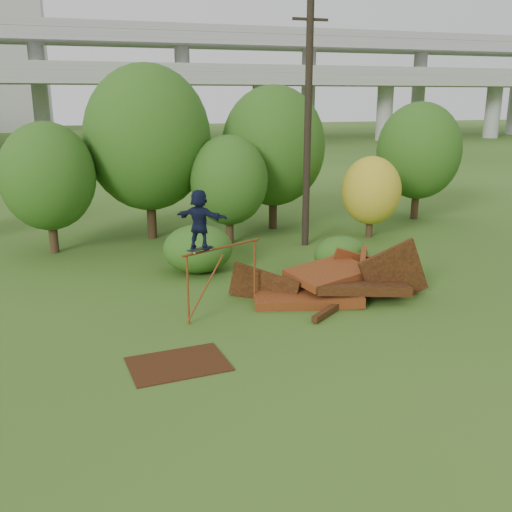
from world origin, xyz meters
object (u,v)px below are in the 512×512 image
object	(u,v)px
skater	(200,219)
flat_plate	(178,364)
utility_pole	(308,126)
scrap_pile	(331,285)

from	to	relation	value
skater	flat_plate	world-z (taller)	skater
skater	utility_pole	bearing A→B (deg)	-90.54
utility_pole	flat_plate	bearing A→B (deg)	-126.44
scrap_pile	utility_pole	xyz separation A→B (m)	(1.68, 6.17, 4.34)
scrap_pile	flat_plate	distance (m)	5.99
flat_plate	utility_pole	distance (m)	12.41
scrap_pile	flat_plate	size ratio (longest dim) A/B	2.72
flat_plate	scrap_pile	bearing A→B (deg)	30.86
flat_plate	skater	bearing A→B (deg)	66.35
flat_plate	utility_pole	bearing A→B (deg)	53.56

